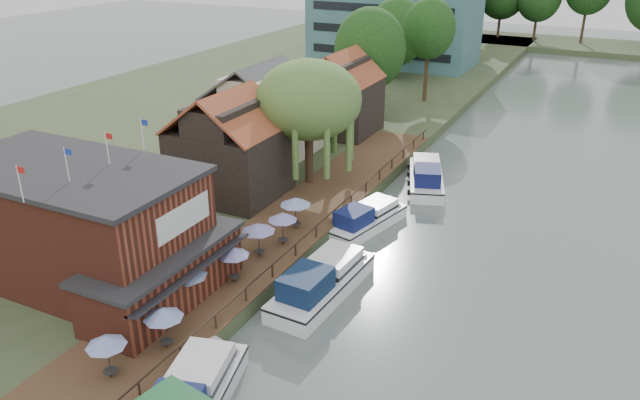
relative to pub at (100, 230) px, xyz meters
The scene contains 27 objects.
ground 14.79m from the pub, ahead, with size 260.00×260.00×0.00m, color #525F5B.
land_bank 39.61m from the pub, 113.96° to the left, with size 50.00×140.00×1.00m, color #384728.
quay_deck 13.04m from the pub, 61.39° to the left, with size 6.00×50.00×0.10m, color #47301E.
quay_rail 14.76m from the pub, 52.89° to the left, with size 0.20×49.00×1.00m, color black, non-canonical shape.
pub is the anchor object (origin of this frame).
hotel_block 71.49m from the pub, 96.43° to the left, with size 25.40×12.40×12.30m, color #38666B, non-canonical shape.
cottage_a 15.05m from the pub, 93.81° to the left, with size 8.60×7.60×8.50m, color black, non-canonical shape.
cottage_b 25.33m from the pub, 99.09° to the left, with size 9.60×8.60×8.50m, color beige, non-canonical shape.
cottage_c 34.01m from the pub, 90.00° to the left, with size 7.60×7.60×8.50m, color black, non-canonical shape.
willow 20.36m from the pub, 80.07° to the left, with size 8.60×8.60×10.43m, color #476B2D, non-canonical shape.
umbrella_0 9.51m from the pub, 45.10° to the right, with size 1.95×1.95×2.38m, color navy, non-canonical shape.
umbrella_1 8.54m from the pub, 25.37° to the right, with size 2.06×2.06×2.38m, color #1C3D9D, non-canonical shape.
umbrella_2 6.37m from the pub, ahead, with size 2.43×2.43×2.38m, color #1C479B, non-canonical shape.
umbrella_3 8.11m from the pub, 26.71° to the left, with size 2.01×2.01×2.38m, color navy, non-canonical shape.
umbrella_4 9.83m from the pub, 46.41° to the left, with size 2.23×2.23×2.38m, color navy, non-canonical shape.
umbrella_5 11.78m from the pub, 51.71° to the left, with size 2.00×2.00×2.38m, color navy, non-canonical shape.
umbrella_6 13.65m from the pub, 59.90° to the left, with size 2.23×2.23×2.38m, color #1B4597, non-canonical shape.
cruiser_0 12.82m from the pub, 29.51° to the right, with size 3.27×10.10×2.46m, color silver, non-canonical shape.
cruiser_1 13.53m from the pub, 27.76° to the left, with size 3.35×10.35×2.53m, color white, non-canonical shape.
cruiser_2 19.39m from the pub, 56.69° to the left, with size 2.86×8.88×2.11m, color white, non-canonical shape.
cruiser_3 28.83m from the pub, 65.42° to the left, with size 3.17×9.80×2.37m, color white, non-canonical shape.
bank_tree_0 41.68m from the pub, 90.10° to the left, with size 7.96×7.96×12.03m, color #143811, non-canonical shape.
bank_tree_1 50.59m from the pub, 85.55° to the left, with size 6.24×6.24×12.36m, color #143811, non-canonical shape.
bank_tree_2 60.33m from the pub, 93.42° to the left, with size 8.08×8.08×11.18m, color #143811, non-canonical shape.
bank_tree_3 77.08m from the pub, 90.73° to the left, with size 8.90×8.90×12.29m, color #143811, non-canonical shape.
bank_tree_4 87.58m from the pub, 91.16° to the left, with size 7.38×7.38×13.83m, color #143811, non-canonical shape.
bank_tree_5 96.38m from the pub, 91.84° to the left, with size 6.14×6.14×10.74m, color #143811, non-canonical shape.
Camera 1 is at (12.20, -24.54, 21.00)m, focal length 35.00 mm.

